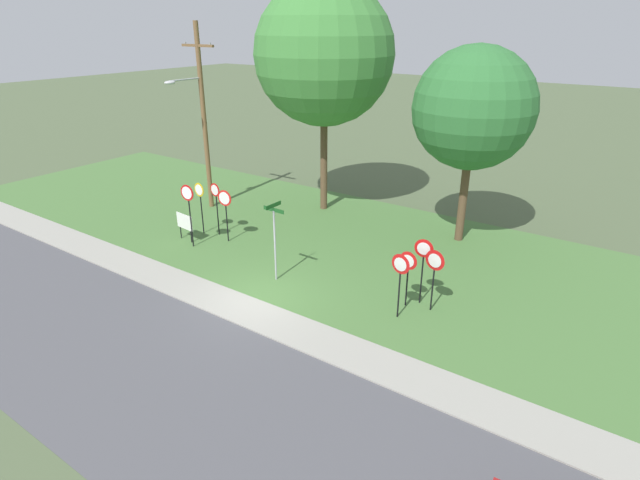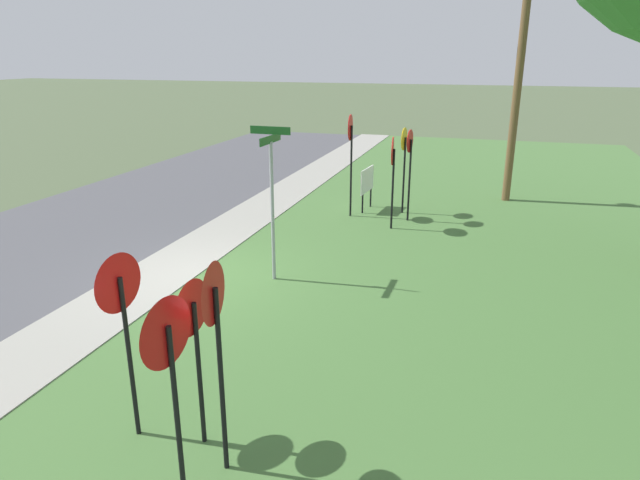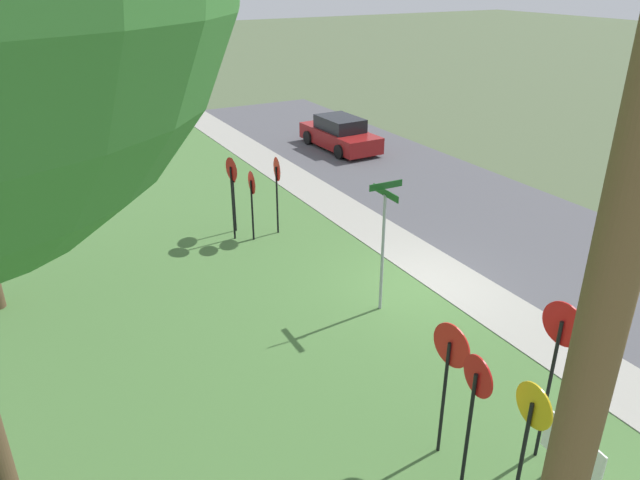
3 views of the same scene
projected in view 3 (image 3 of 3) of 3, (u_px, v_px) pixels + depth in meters
name	position (u px, v px, depth m)	size (l,w,h in m)	color
ground_plane	(424.00, 286.00, 14.75)	(160.00, 160.00, 0.00)	#4C5B3D
road_asphalt	(558.00, 246.00, 16.85)	(44.00, 6.40, 0.01)	#4C4C51
sidewalk_strip	(449.00, 278.00, 15.09)	(44.00, 1.60, 0.06)	#99968C
grass_median	(190.00, 354.00, 12.12)	(44.00, 12.00, 0.04)	#477038
stop_sign_near_left	(474.00, 401.00, 8.12)	(0.61, 0.11, 2.49)	black
stop_sign_near_right	(558.00, 349.00, 8.74)	(0.70, 0.11, 2.84)	black
stop_sign_far_left	(529.00, 429.00, 7.66)	(0.63, 0.11, 2.44)	black
stop_sign_far_center	(449.00, 362.00, 8.96)	(0.71, 0.12, 2.41)	black
yield_sign_near_left	(234.00, 177.00, 17.09)	(0.72, 0.14, 2.26)	black
yield_sign_near_right	(277.00, 178.00, 16.94)	(0.69, 0.13, 2.32)	black
yield_sign_far_left	(232.00, 179.00, 16.52)	(0.66, 0.12, 2.44)	black
yield_sign_far_right	(252.00, 190.00, 16.58)	(0.66, 0.11, 2.07)	black
street_name_post	(383.00, 236.00, 12.95)	(0.96, 0.82, 3.09)	#9EA0A8
utility_pole	(593.00, 428.00, 3.16)	(2.10, 2.29, 9.19)	brown
notice_board	(571.00, 454.00, 8.49)	(1.10, 0.14, 1.25)	black
parked_sedan_distant	(340.00, 134.00, 25.72)	(4.29, 2.00, 1.39)	maroon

